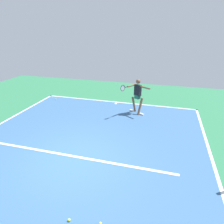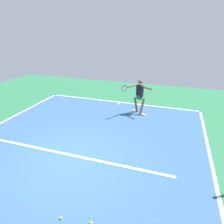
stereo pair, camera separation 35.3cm
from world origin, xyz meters
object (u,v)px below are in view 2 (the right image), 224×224
Objects in this scene: tennis_player at (139,94)px; tennis_ball_near_player at (61,218)px; tennis_ball_far_corner at (91,223)px; tennis_ball_by_baseline at (60,98)px.

tennis_ball_near_player is (0.48, 6.59, -1.01)m from tennis_player.
tennis_ball_far_corner and tennis_ball_by_baseline have the same top height.
tennis_ball_far_corner is at bearing 126.71° from tennis_ball_by_baseline.
tennis_ball_by_baseline is at bearing 23.37° from tennis_player.
tennis_player reaches higher than tennis_ball_by_baseline.
tennis_player is 27.40× the size of tennis_ball_far_corner.
tennis_ball_far_corner is at bearing 123.35° from tennis_player.
tennis_player is 6.56m from tennis_ball_far_corner.
tennis_ball_by_baseline is 8.65m from tennis_ball_near_player.
tennis_ball_by_baseline is (5.36, -7.19, 0.00)m from tennis_ball_far_corner.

